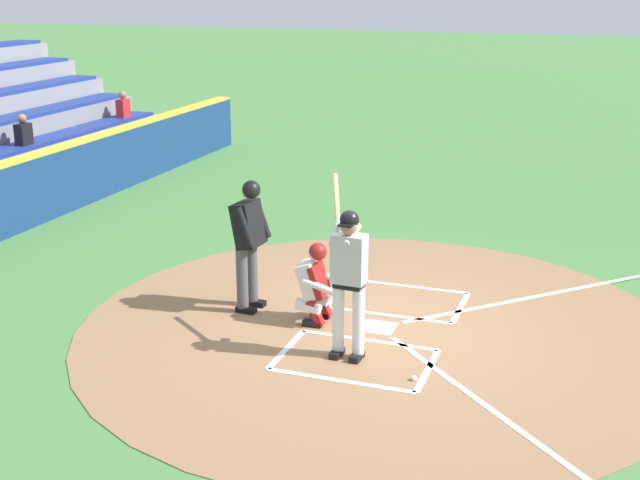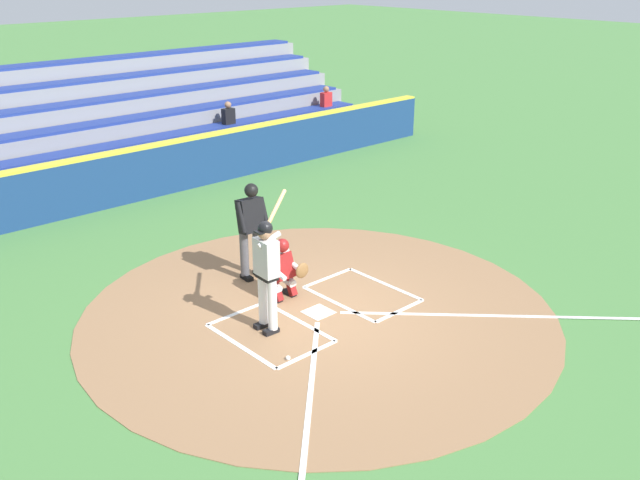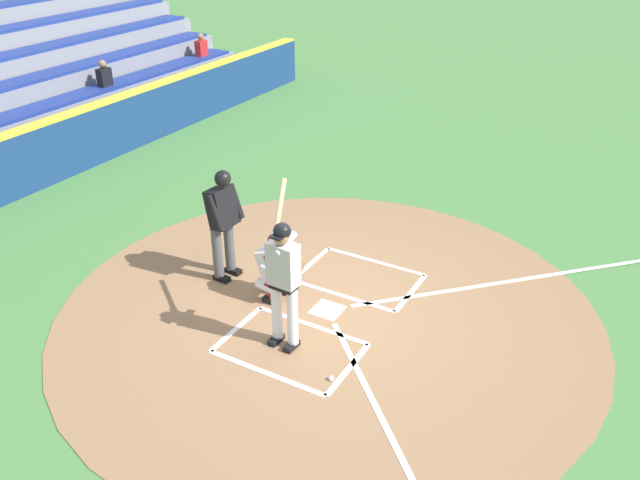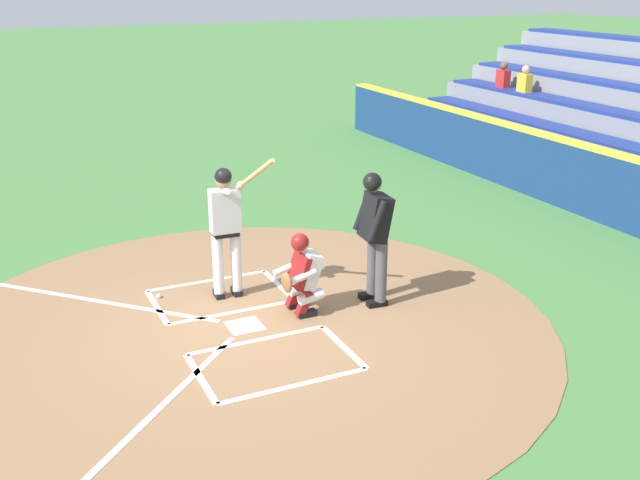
{
  "view_description": "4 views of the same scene",
  "coord_description": "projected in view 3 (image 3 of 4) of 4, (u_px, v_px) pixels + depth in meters",
  "views": [
    {
      "loc": [
        10.1,
        2.75,
        4.5
      ],
      "look_at": [
        -0.18,
        -0.89,
        1.09
      ],
      "focal_mm": 47.76,
      "sensor_mm": 36.0,
      "label": 1
    },
    {
      "loc": [
        7.13,
        7.84,
        5.59
      ],
      "look_at": [
        -0.23,
        -0.21,
        1.21
      ],
      "focal_mm": 39.52,
      "sensor_mm": 36.0,
      "label": 2
    },
    {
      "loc": [
        7.11,
        3.92,
        5.59
      ],
      "look_at": [
        -0.27,
        -0.28,
        1.0
      ],
      "focal_mm": 36.94,
      "sensor_mm": 36.0,
      "label": 3
    },
    {
      "loc": [
        -8.34,
        2.8,
        4.32
      ],
      "look_at": [
        0.36,
        -1.24,
        0.89
      ],
      "focal_mm": 41.99,
      "sensor_mm": 36.0,
      "label": 4
    }
  ],
  "objects": [
    {
      "name": "catcher",
      "position": [
        276.0,
        265.0,
        9.83
      ],
      "size": [
        0.59,
        0.6,
        1.13
      ],
      "color": "black",
      "rests_on": "ground"
    },
    {
      "name": "ground_plane",
      "position": [
        327.0,
        311.0,
        9.8
      ],
      "size": [
        120.0,
        120.0,
        0.0
      ],
      "primitive_type": "plane",
      "color": "#4C8442"
    },
    {
      "name": "baseball",
      "position": [
        331.0,
        378.0,
        8.4
      ],
      "size": [
        0.07,
        0.07,
        0.07
      ],
      "primitive_type": "sphere",
      "color": "white",
      "rests_on": "ground"
    },
    {
      "name": "home_plate_and_chalk",
      "position": [
        381.0,
        327.0,
        9.41
      ],
      "size": [
        7.93,
        4.91,
        0.01
      ],
      "color": "white",
      "rests_on": "dirt_circle"
    },
    {
      "name": "dirt_circle",
      "position": [
        327.0,
        310.0,
        9.8
      ],
      "size": [
        8.0,
        8.0,
        0.01
      ],
      "primitive_type": "cylinder",
      "color": "#99704C",
      "rests_on": "ground"
    },
    {
      "name": "batter",
      "position": [
        283.0,
        276.0,
        8.57
      ],
      "size": [
        0.96,
        0.67,
        2.13
      ],
      "color": "white",
      "rests_on": "ground"
    },
    {
      "name": "plate_umpire",
      "position": [
        223.0,
        217.0,
        10.13
      ],
      "size": [
        0.6,
        0.45,
        1.86
      ],
      "color": "#4C4C51",
      "rests_on": "ground"
    }
  ]
}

